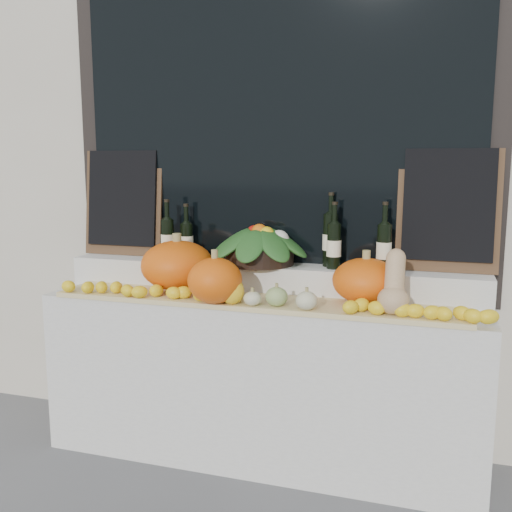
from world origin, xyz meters
TOP-DOWN VIEW (x-y plane):
  - storefront_facade at (0.00, 2.25)m, footprint 7.00×0.94m
  - display_sill at (0.00, 1.52)m, footprint 2.30×0.55m
  - rear_tier at (0.00, 1.68)m, footprint 2.30×0.25m
  - straw_bedding at (0.00, 1.40)m, footprint 2.10×0.32m
  - pumpkin_left at (-0.46, 1.50)m, footprint 0.50×0.50m
  - pumpkin_right at (0.55, 1.50)m, footprint 0.42×0.42m
  - pumpkin_center at (-0.16, 1.28)m, footprint 0.29×0.29m
  - butternut_squash at (0.69, 1.35)m, footprint 0.14×0.21m
  - decorative_gourds at (0.04, 1.29)m, footprint 0.54×0.14m
  - lemon_heap at (0.00, 1.29)m, footprint 2.20×0.16m
  - produce_bowl at (-0.05, 1.66)m, footprint 0.57×0.57m
  - wine_bottle_far_left at (-0.58, 1.63)m, footprint 0.08×0.08m
  - wine_bottle_near_left at (-0.49, 1.69)m, footprint 0.08×0.08m
  - wine_bottle_tall at (0.33, 1.72)m, footprint 0.08×0.08m
  - wine_bottle_near_right at (0.36, 1.65)m, footprint 0.08×0.08m
  - wine_bottle_far_right at (0.62, 1.63)m, footprint 0.08×0.08m
  - chalkboard_left at (-0.92, 1.74)m, footprint 0.50×0.10m
  - chalkboard_right at (0.92, 1.74)m, footprint 0.50×0.10m

SIDE VIEW (x-z plane):
  - display_sill at x=0.00m, z-range 0.00..0.88m
  - straw_bedding at x=0.00m, z-range 0.88..0.90m
  - lemon_heap at x=0.00m, z-range 0.91..0.97m
  - decorative_gourds at x=0.04m, z-range 0.88..1.03m
  - rear_tier at x=0.00m, z-range 0.88..1.04m
  - pumpkin_right at x=0.55m, z-range 0.91..1.13m
  - pumpkin_center at x=-0.16m, z-range 0.91..1.13m
  - butternut_squash at x=0.69m, z-range 0.88..1.17m
  - pumpkin_left at x=-0.46m, z-range 0.91..1.17m
  - wine_bottle_near_left at x=-0.49m, z-range 0.99..1.31m
  - produce_bowl at x=-0.05m, z-range 1.03..1.26m
  - wine_bottle_far_left at x=-0.58m, z-range 0.99..1.33m
  - wine_bottle_near_right at x=0.36m, z-range 0.99..1.34m
  - wine_bottle_far_right at x=0.62m, z-range 0.99..1.34m
  - wine_bottle_tall at x=0.33m, z-range 0.99..1.38m
  - chalkboard_left at x=-0.92m, z-range 1.05..1.67m
  - chalkboard_right at x=0.92m, z-range 1.05..1.67m
  - storefront_facade at x=0.00m, z-range 0.00..4.50m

